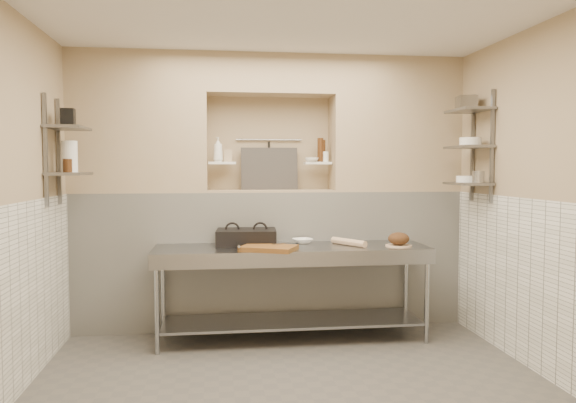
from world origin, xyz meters
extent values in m
cube|color=#57524D|center=(0.00, 0.00, -0.05)|extent=(4.00, 3.90, 0.10)
cube|color=silver|center=(0.00, 0.00, 2.85)|extent=(4.00, 3.90, 0.10)
cube|color=tan|center=(2.05, 0.00, 1.40)|extent=(0.10, 3.90, 2.80)
cube|color=tan|center=(0.00, 2.00, 1.40)|extent=(4.00, 0.10, 2.80)
cube|color=tan|center=(0.00, -2.00, 1.40)|extent=(4.00, 0.10, 2.80)
cube|color=white|center=(0.00, 1.75, 0.70)|extent=(4.00, 0.40, 1.40)
cube|color=tan|center=(0.00, 1.75, 1.41)|extent=(1.30, 0.40, 0.02)
cube|color=tan|center=(-1.33, 1.75, 2.10)|extent=(1.35, 0.40, 1.40)
cube|color=tan|center=(1.33, 1.75, 2.10)|extent=(1.35, 0.40, 1.40)
cube|color=tan|center=(0.00, 1.75, 2.60)|extent=(1.30, 0.40, 0.40)
cube|color=white|center=(-1.99, 0.00, 0.70)|extent=(0.02, 3.90, 1.40)
cube|color=white|center=(1.99, 0.00, 0.70)|extent=(0.02, 3.90, 1.40)
cube|color=white|center=(-0.50, 1.75, 1.70)|extent=(0.28, 0.16, 0.02)
cube|color=white|center=(0.50, 1.75, 1.70)|extent=(0.28, 0.16, 0.02)
cylinder|color=gray|center=(0.00, 1.92, 1.95)|extent=(0.70, 0.02, 0.02)
cylinder|color=black|center=(0.00, 1.90, 1.78)|extent=(0.02, 0.02, 0.30)
cube|color=#383330|center=(0.00, 1.85, 1.64)|extent=(0.60, 0.08, 0.45)
cube|color=slate|center=(-1.98, 1.25, 1.80)|extent=(0.03, 0.03, 0.95)
cube|color=slate|center=(-1.98, 0.85, 1.80)|extent=(0.03, 0.03, 0.95)
cube|color=slate|center=(-1.84, 1.05, 1.60)|extent=(0.30, 0.50, 0.02)
cube|color=slate|center=(-1.84, 1.05, 2.00)|extent=(0.30, 0.50, 0.03)
cube|color=slate|center=(1.98, 1.25, 1.85)|extent=(0.03, 0.03, 1.05)
cube|color=slate|center=(1.98, 0.85, 1.85)|extent=(0.03, 0.03, 1.05)
cube|color=slate|center=(1.84, 1.05, 1.50)|extent=(0.30, 0.50, 0.02)
cube|color=slate|center=(1.84, 1.05, 1.85)|extent=(0.30, 0.50, 0.02)
cube|color=slate|center=(1.84, 1.05, 2.20)|extent=(0.30, 0.50, 0.03)
cube|color=gray|center=(0.15, 1.20, 0.88)|extent=(2.60, 0.70, 0.04)
cube|color=gray|center=(0.15, 1.20, 0.18)|extent=(2.45, 0.60, 0.03)
cube|color=gray|center=(0.15, 0.87, 0.82)|extent=(2.60, 0.02, 0.12)
cylinder|color=gray|center=(-1.09, 0.91, 0.43)|extent=(0.04, 0.04, 0.86)
cylinder|color=gray|center=(-1.09, 1.49, 0.43)|extent=(0.04, 0.04, 0.86)
cylinder|color=gray|center=(1.39, 0.91, 0.43)|extent=(0.04, 0.04, 0.86)
cylinder|color=gray|center=(1.39, 1.49, 0.43)|extent=(0.04, 0.04, 0.86)
cube|color=black|center=(-0.28, 1.34, 0.95)|extent=(0.60, 0.45, 0.10)
cube|color=black|center=(-0.28, 1.34, 1.03)|extent=(0.60, 0.45, 0.05)
cube|color=brown|center=(-0.09, 0.97, 0.92)|extent=(0.57, 0.50, 0.04)
cube|color=gray|center=(0.08, 1.11, 0.95)|extent=(0.27, 0.15, 0.01)
cylinder|color=gray|center=(-0.37, 0.98, 0.96)|extent=(0.04, 0.27, 0.02)
imported|color=white|center=(0.29, 1.41, 0.92)|extent=(0.24, 0.24, 0.05)
cylinder|color=beige|center=(0.71, 1.20, 0.93)|extent=(0.28, 0.40, 0.07)
cylinder|color=beige|center=(1.16, 1.07, 0.91)|extent=(0.25, 0.25, 0.01)
ellipsoid|color=#4C2D19|center=(1.16, 1.07, 0.97)|extent=(0.20, 0.20, 0.12)
imported|color=white|center=(-0.54, 1.72, 1.84)|extent=(0.13, 0.13, 0.25)
cube|color=tan|center=(-0.44, 1.80, 1.78)|extent=(0.08, 0.08, 0.13)
imported|color=white|center=(0.43, 1.71, 1.73)|extent=(0.17, 0.17, 0.04)
cylinder|color=#3F220F|center=(0.55, 1.76, 1.83)|extent=(0.06, 0.06, 0.23)
cylinder|color=#3F220F|center=(0.53, 1.74, 1.84)|extent=(0.06, 0.06, 0.25)
cylinder|color=white|center=(0.58, 1.74, 1.77)|extent=(0.06, 0.06, 0.11)
cylinder|color=white|center=(-1.84, 1.07, 1.75)|extent=(0.14, 0.14, 0.28)
cylinder|color=#3F220F|center=(-1.84, 1.00, 1.67)|extent=(0.08, 0.08, 0.12)
cube|color=black|center=(-1.84, 1.06, 2.09)|extent=(0.12, 0.12, 0.16)
cylinder|color=white|center=(1.84, 1.07, 1.54)|extent=(0.20, 0.20, 0.06)
cylinder|color=gray|center=(1.84, 0.84, 1.57)|extent=(0.11, 0.11, 0.11)
cylinder|color=white|center=(1.84, 1.01, 1.90)|extent=(0.20, 0.20, 0.08)
cube|color=gray|center=(1.84, 1.12, 2.28)|extent=(0.19, 0.22, 0.13)
camera|label=1|loc=(-0.57, -4.07, 1.66)|focal=35.00mm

